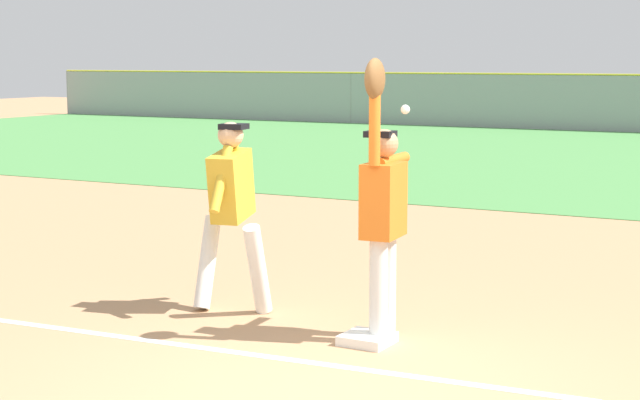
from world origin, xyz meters
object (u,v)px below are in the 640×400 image
object	(u,v)px
first_base	(367,339)
fielder	(383,204)
baseball	(405,109)
runner	(231,203)
parked_car_green	(430,100)
parked_car_black	(605,105)

from	to	relation	value
first_base	fielder	size ratio (longest dim) A/B	0.17
fielder	baseball	world-z (taller)	fielder
runner	parked_car_green	bearing A→B (deg)	98.96
first_base	runner	bearing A→B (deg)	166.17
fielder	parked_car_black	distance (m)	28.84
fielder	baseball	xyz separation A→B (m)	(0.19, -0.00, 0.76)
first_base	baseball	xyz separation A→B (m)	(0.25, 0.15, 1.84)
runner	parked_car_black	size ratio (longest dim) A/B	0.38
baseball	runner	bearing A→B (deg)	172.59
fielder	runner	xyz separation A→B (m)	(-1.59, 0.23, -0.12)
fielder	runner	distance (m)	1.61
first_base	runner	xyz separation A→B (m)	(-1.53, 0.38, 0.96)
baseball	parked_car_green	bearing A→B (deg)	111.63
first_base	fielder	world-z (taller)	fielder
fielder	parked_car_green	size ratio (longest dim) A/B	0.51
first_base	parked_car_black	bearing A→B (deg)	99.10
parked_car_black	baseball	bearing A→B (deg)	-77.73
first_base	baseball	bearing A→B (deg)	30.67
first_base	parked_car_green	distance (m)	31.57
first_base	parked_car_green	bearing A→B (deg)	111.12
runner	fielder	bearing A→B (deg)	-17.89
first_base	runner	size ratio (longest dim) A/B	0.22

